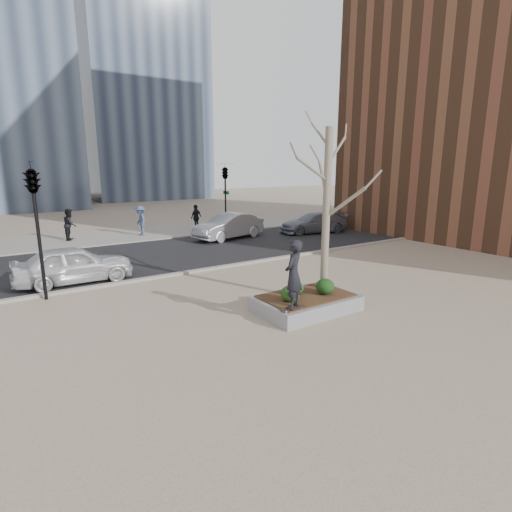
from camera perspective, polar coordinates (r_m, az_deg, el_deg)
ground at (r=11.89m, az=3.41°, el=-8.67°), size 120.00×120.00×0.00m
street at (r=20.42m, az=-13.81°, el=0.14°), size 60.00×8.00×0.02m
far_sidewalk at (r=27.00m, az=-18.99°, el=2.83°), size 60.00×6.00×0.02m
planter at (r=12.41m, az=7.13°, el=-6.71°), size 3.00×2.00×0.45m
planter_mulch at (r=12.33m, az=7.16°, el=-5.64°), size 2.70×1.70×0.04m
sycamore_tree at (r=12.62m, az=10.17°, el=10.06°), size 2.80×2.80×6.60m
shrub_left at (r=11.64m, az=4.91°, el=-5.37°), size 0.56×0.56×0.47m
shrub_middle at (r=12.30m, az=5.67°, el=-4.53°), size 0.49×0.49×0.42m
shrub_right at (r=12.44m, az=9.83°, el=-4.30°), size 0.57×0.57×0.48m
skateboard at (r=11.14m, az=5.26°, el=-7.53°), size 0.79×0.24×0.08m
skateboarder at (r=10.84m, az=5.37°, el=-2.63°), size 0.83×0.74×1.90m
police_car at (r=16.44m, az=-24.57°, el=-1.10°), size 4.23×1.79×1.43m
car_silver at (r=24.27m, az=-3.88°, el=4.28°), size 4.83×2.56×1.51m
car_third at (r=26.68m, az=8.21°, el=4.73°), size 4.86×2.88×1.32m
pedestrian_a at (r=26.16m, az=-25.03°, el=4.12°), size 0.98×1.10×1.86m
pedestrian_b at (r=26.34m, az=-16.17°, el=4.88°), size 0.77×1.25×1.88m
pedestrian_c at (r=27.89m, az=-8.54°, el=5.50°), size 1.10×0.81×1.73m
traffic_light_near at (r=14.59m, az=-28.66°, el=2.95°), size 0.60×2.48×4.50m
traffic_light_far at (r=26.95m, az=-4.38°, el=8.26°), size 0.60×2.48×4.50m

